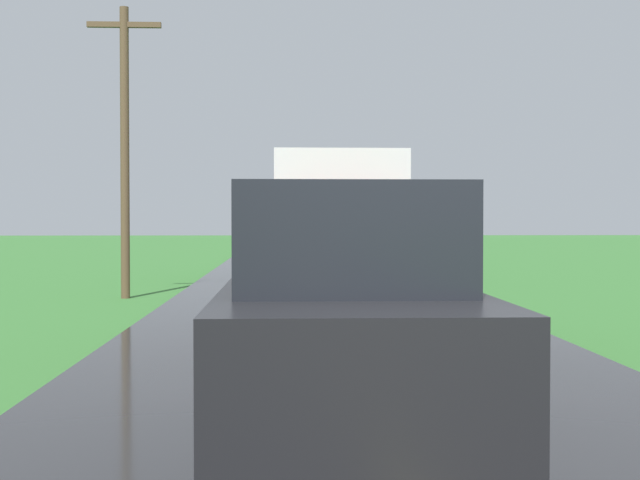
% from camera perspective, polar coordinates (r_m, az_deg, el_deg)
% --- Properties ---
extents(banana_truck_near, '(2.38, 5.82, 2.80)m').
position_cam_1_polar(banana_truck_near, '(12.58, 1.58, -0.03)').
color(banana_truck_near, '#2D2D30').
rests_on(banana_truck_near, road_surface).
extents(banana_truck_far, '(2.38, 5.81, 2.80)m').
position_cam_1_polar(banana_truck_far, '(25.42, -1.04, 0.64)').
color(banana_truck_far, '#2D2D30').
rests_on(banana_truck_far, road_surface).
extents(utility_pole_roadside, '(1.66, 0.20, 6.59)m').
position_cam_1_polar(utility_pole_roadside, '(19.47, -13.23, 6.51)').
color(utility_pole_roadside, brown).
rests_on(utility_pole_roadside, ground).
extents(following_car, '(1.74, 4.10, 1.92)m').
position_cam_1_polar(following_car, '(5.97, 1.62, -5.30)').
color(following_car, black).
rests_on(following_car, road_surface).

